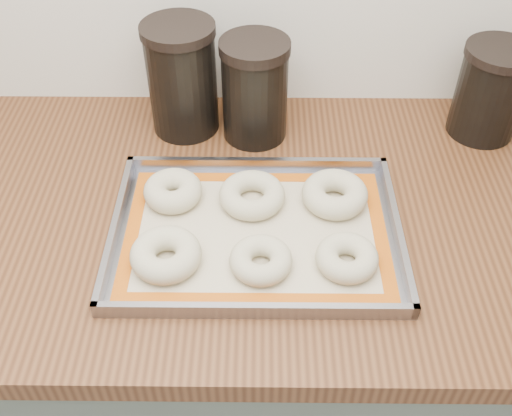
{
  "coord_description": "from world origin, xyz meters",
  "views": [
    {
      "loc": [
        -0.22,
        0.94,
        1.6
      ],
      "look_at": [
        -0.23,
        1.61,
        0.96
      ],
      "focal_mm": 42.0,
      "sensor_mm": 36.0,
      "label": 1
    }
  ],
  "objects_px": {
    "bagel_front_left": "(166,255)",
    "bagel_front_right": "(347,258)",
    "bagel_front_mid": "(261,260)",
    "canister_mid": "(255,90)",
    "bagel_back_right": "(335,194)",
    "bagel_back_left": "(173,191)",
    "baking_tray": "(256,232)",
    "canister_left": "(182,78)",
    "canister_right": "(491,91)",
    "bagel_back_mid": "(252,195)"
  },
  "relations": [
    {
      "from": "bagel_front_left",
      "to": "bagel_front_right",
      "type": "height_order",
      "value": "bagel_front_left"
    },
    {
      "from": "bagel_front_mid",
      "to": "canister_mid",
      "type": "xyz_separation_m",
      "value": [
        -0.01,
        0.34,
        0.08
      ]
    },
    {
      "from": "bagel_front_mid",
      "to": "bagel_back_right",
      "type": "xyz_separation_m",
      "value": [
        0.12,
        0.14,
        0.0
      ]
    },
    {
      "from": "bagel_front_left",
      "to": "bagel_back_right",
      "type": "distance_m",
      "value": 0.3
    },
    {
      "from": "bagel_back_left",
      "to": "bagel_front_right",
      "type": "bearing_deg",
      "value": -27.5
    },
    {
      "from": "bagel_front_mid",
      "to": "bagel_back_left",
      "type": "distance_m",
      "value": 0.21
    },
    {
      "from": "baking_tray",
      "to": "canister_left",
      "type": "relative_size",
      "value": 2.16
    },
    {
      "from": "bagel_back_left",
      "to": "bagel_back_right",
      "type": "xyz_separation_m",
      "value": [
        0.27,
        -0.01,
        -0.0
      ]
    },
    {
      "from": "baking_tray",
      "to": "bagel_front_right",
      "type": "bearing_deg",
      "value": -26.11
    },
    {
      "from": "canister_right",
      "to": "baking_tray",
      "type": "bearing_deg",
      "value": -146.61
    },
    {
      "from": "baking_tray",
      "to": "canister_right",
      "type": "bearing_deg",
      "value": 33.39
    },
    {
      "from": "bagel_front_mid",
      "to": "bagel_back_right",
      "type": "bearing_deg",
      "value": 49.6
    },
    {
      "from": "bagel_back_mid",
      "to": "bagel_back_right",
      "type": "relative_size",
      "value": 1.0
    },
    {
      "from": "bagel_front_right",
      "to": "bagel_back_mid",
      "type": "bearing_deg",
      "value": 136.53
    },
    {
      "from": "bagel_back_mid",
      "to": "canister_right",
      "type": "bearing_deg",
      "value": 26.05
    },
    {
      "from": "bagel_front_right",
      "to": "canister_mid",
      "type": "xyz_separation_m",
      "value": [
        -0.14,
        0.34,
        0.08
      ]
    },
    {
      "from": "baking_tray",
      "to": "canister_right",
      "type": "relative_size",
      "value": 2.6
    },
    {
      "from": "bagel_front_left",
      "to": "bagel_back_right",
      "type": "height_order",
      "value": "same"
    },
    {
      "from": "bagel_front_mid",
      "to": "bagel_back_left",
      "type": "height_order",
      "value": "bagel_back_left"
    },
    {
      "from": "bagel_front_right",
      "to": "canister_mid",
      "type": "relative_size",
      "value": 0.49
    },
    {
      "from": "canister_right",
      "to": "canister_mid",
      "type": "bearing_deg",
      "value": -178.29
    },
    {
      "from": "bagel_back_mid",
      "to": "canister_mid",
      "type": "relative_size",
      "value": 0.57
    },
    {
      "from": "baking_tray",
      "to": "bagel_back_left",
      "type": "height_order",
      "value": "bagel_back_left"
    },
    {
      "from": "bagel_back_left",
      "to": "canister_mid",
      "type": "bearing_deg",
      "value": 55.02
    },
    {
      "from": "bagel_back_left",
      "to": "bagel_back_right",
      "type": "bearing_deg",
      "value": -1.19
    },
    {
      "from": "bagel_front_left",
      "to": "bagel_back_left",
      "type": "relative_size",
      "value": 1.1
    },
    {
      "from": "bagel_front_right",
      "to": "canister_right",
      "type": "relative_size",
      "value": 0.54
    },
    {
      "from": "baking_tray",
      "to": "canister_mid",
      "type": "bearing_deg",
      "value": 91.01
    },
    {
      "from": "baking_tray",
      "to": "bagel_back_left",
      "type": "relative_size",
      "value": 4.67
    },
    {
      "from": "canister_mid",
      "to": "canister_right",
      "type": "xyz_separation_m",
      "value": [
        0.44,
        0.01,
        -0.01
      ]
    },
    {
      "from": "bagel_back_left",
      "to": "canister_left",
      "type": "relative_size",
      "value": 0.46
    },
    {
      "from": "bagel_front_left",
      "to": "canister_right",
      "type": "relative_size",
      "value": 0.61
    },
    {
      "from": "bagel_front_left",
      "to": "canister_right",
      "type": "distance_m",
      "value": 0.67
    },
    {
      "from": "baking_tray",
      "to": "bagel_front_right",
      "type": "distance_m",
      "value": 0.15
    },
    {
      "from": "bagel_back_left",
      "to": "canister_right",
      "type": "relative_size",
      "value": 0.56
    },
    {
      "from": "bagel_front_mid",
      "to": "bagel_back_mid",
      "type": "xyz_separation_m",
      "value": [
        -0.02,
        0.14,
        0.0
      ]
    },
    {
      "from": "bagel_front_mid",
      "to": "bagel_front_right",
      "type": "xyz_separation_m",
      "value": [
        0.13,
        0.01,
        0.0
      ]
    },
    {
      "from": "bagel_back_left",
      "to": "canister_left",
      "type": "distance_m",
      "value": 0.23
    },
    {
      "from": "bagel_front_mid",
      "to": "bagel_front_right",
      "type": "distance_m",
      "value": 0.13
    },
    {
      "from": "baking_tray",
      "to": "bagel_back_right",
      "type": "bearing_deg",
      "value": 28.69
    },
    {
      "from": "bagel_front_left",
      "to": "bagel_front_mid",
      "type": "distance_m",
      "value": 0.14
    },
    {
      "from": "bagel_back_mid",
      "to": "canister_left",
      "type": "bearing_deg",
      "value": 120.45
    },
    {
      "from": "bagel_front_left",
      "to": "bagel_back_right",
      "type": "bearing_deg",
      "value": 27.23
    },
    {
      "from": "bagel_front_right",
      "to": "bagel_back_mid",
      "type": "distance_m",
      "value": 0.2
    },
    {
      "from": "bagel_front_mid",
      "to": "canister_mid",
      "type": "distance_m",
      "value": 0.35
    },
    {
      "from": "bagel_front_left",
      "to": "canister_mid",
      "type": "bearing_deg",
      "value": 68.78
    },
    {
      "from": "bagel_front_left",
      "to": "bagel_back_mid",
      "type": "distance_m",
      "value": 0.19
    },
    {
      "from": "bagel_back_left",
      "to": "canister_mid",
      "type": "distance_m",
      "value": 0.25
    },
    {
      "from": "bagel_back_right",
      "to": "baking_tray",
      "type": "bearing_deg",
      "value": -151.31
    },
    {
      "from": "bagel_front_left",
      "to": "bagel_back_mid",
      "type": "bearing_deg",
      "value": 46.54
    }
  ]
}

